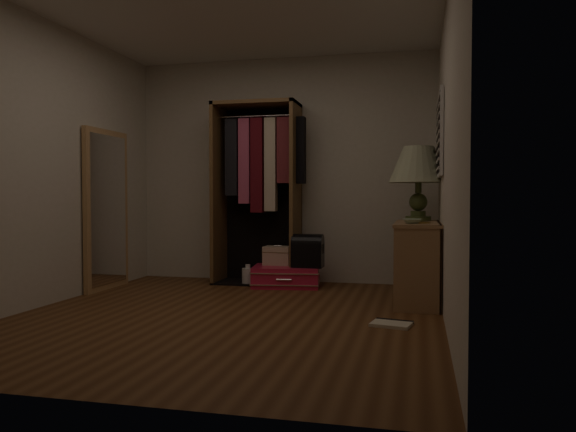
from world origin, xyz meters
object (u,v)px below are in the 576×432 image
object	(u,v)px
open_wardrobe	(260,177)
table_lamp	(419,166)
train_case	(278,255)
pink_suitcase	(286,276)
floor_mirror	(107,210)
black_bag	(308,250)
console_bookshelf	(417,260)
white_jug	(248,276)

from	to	relation	value
open_wardrobe	table_lamp	distance (m)	1.79
train_case	pink_suitcase	bearing A→B (deg)	-32.47
floor_mirror	pink_suitcase	world-z (taller)	floor_mirror
table_lamp	black_bag	bearing A→B (deg)	172.86
console_bookshelf	train_case	distance (m)	1.65
console_bookshelf	white_jug	size ratio (longest dim) A/B	4.86
table_lamp	floor_mirror	bearing A→B (deg)	-172.79
floor_mirror	train_case	distance (m)	1.92
open_wardrobe	black_bag	bearing A→B (deg)	-19.90
pink_suitcase	table_lamp	size ratio (longest dim) A/B	1.05
table_lamp	white_jug	bearing A→B (deg)	174.15
console_bookshelf	train_case	bearing A→B (deg)	157.23
floor_mirror	table_lamp	xyz separation A→B (m)	(3.24, 0.41, 0.44)
floor_mirror	black_bag	bearing A→B (deg)	14.95
floor_mirror	train_case	bearing A→B (deg)	21.62
console_bookshelf	open_wardrobe	xyz separation A→B (m)	(-1.75, 0.73, 0.82)
open_wardrobe	black_bag	world-z (taller)	open_wardrobe
train_case	floor_mirror	bearing A→B (deg)	-156.00
black_bag	white_jug	xyz separation A→B (m)	(-0.69, 0.04, -0.31)
train_case	white_jug	distance (m)	0.41
pink_suitcase	train_case	xyz separation A→B (m)	(-0.11, 0.08, 0.22)
console_bookshelf	black_bag	distance (m)	1.27
console_bookshelf	train_case	world-z (taller)	console_bookshelf
open_wardrobe	table_lamp	world-z (taller)	open_wardrobe
console_bookshelf	table_lamp	xyz separation A→B (m)	(0.00, 0.37, 0.90)
console_bookshelf	white_jug	bearing A→B (deg)	163.18
white_jug	pink_suitcase	bearing A→B (deg)	-0.03
floor_mirror	train_case	world-z (taller)	floor_mirror
black_bag	table_lamp	world-z (taller)	table_lamp
open_wardrobe	pink_suitcase	world-z (taller)	open_wardrobe
pink_suitcase	floor_mirror	bearing A→B (deg)	-169.84
console_bookshelf	black_bag	world-z (taller)	console_bookshelf
black_bag	white_jug	world-z (taller)	black_bag
pink_suitcase	train_case	world-z (taller)	train_case
console_bookshelf	pink_suitcase	distance (m)	1.54
pink_suitcase	train_case	size ratio (longest dim) A/B	2.54
open_wardrobe	white_jug	world-z (taller)	open_wardrobe
train_case	table_lamp	bearing A→B (deg)	-7.63
pink_suitcase	table_lamp	distance (m)	1.85
floor_mirror	table_lamp	bearing A→B (deg)	7.21
console_bookshelf	floor_mirror	size ratio (longest dim) A/B	0.66
open_wardrobe	train_case	world-z (taller)	open_wardrobe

